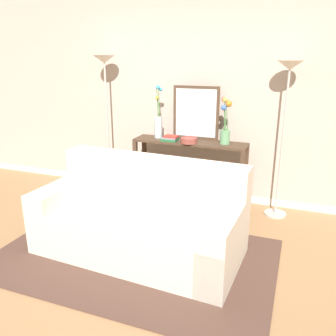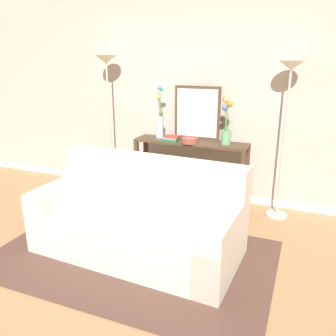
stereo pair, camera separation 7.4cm
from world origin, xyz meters
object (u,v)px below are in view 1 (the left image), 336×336
object	(u,v)px
floor_lamp_right	(287,97)
vase_short_flowers	(225,127)
book_row_under_console	(163,195)
couch	(141,221)
fruit_bowl	(189,140)
console_table	(189,161)
wall_mirror	(196,113)
floor_lamp_left	(106,87)
vase_tall_flowers	(158,123)
book_stack	(170,138)

from	to	relation	value
floor_lamp_right	vase_short_flowers	size ratio (longest dim) A/B	3.21
book_row_under_console	vase_short_flowers	bearing A→B (deg)	0.08
couch	fruit_bowl	world-z (taller)	fruit_bowl
console_table	book_row_under_console	distance (m)	0.63
floor_lamp_right	wall_mirror	size ratio (longest dim) A/B	2.72
wall_mirror	vase_short_flowers	size ratio (longest dim) A/B	1.18
vase_short_flowers	book_row_under_console	world-z (taller)	vase_short_flowers
wall_mirror	fruit_bowl	xyz separation A→B (m)	(-0.01, -0.23, -0.29)
console_table	book_row_under_console	bearing A→B (deg)	-180.00
floor_lamp_left	book_row_under_console	distance (m)	1.61
wall_mirror	vase_tall_flowers	xyz separation A→B (m)	(-0.46, -0.10, -0.14)
book_stack	book_row_under_console	distance (m)	0.82
vase_short_flowers	book_stack	distance (m)	0.69
book_stack	book_row_under_console	size ratio (longest dim) A/B	0.46
console_table	book_row_under_console	world-z (taller)	console_table
floor_lamp_left	floor_lamp_right	bearing A→B (deg)	0.00
vase_short_flowers	book_stack	xyz separation A→B (m)	(-0.66, -0.08, -0.18)
book_stack	wall_mirror	bearing A→B (deg)	38.50
floor_lamp_left	vase_tall_flowers	size ratio (longest dim) A/B	2.77
wall_mirror	book_row_under_console	bearing A→B (deg)	-161.29
vase_tall_flowers	book_stack	distance (m)	0.28
floor_lamp_right	book_stack	bearing A→B (deg)	-175.36
floor_lamp_right	book_stack	world-z (taller)	floor_lamp_right
couch	vase_short_flowers	world-z (taller)	vase_short_flowers
book_stack	console_table	bearing A→B (deg)	17.90
couch	floor_lamp_left	size ratio (longest dim) A/B	1.07
couch	book_stack	size ratio (longest dim) A/B	9.98
console_table	vase_short_flowers	bearing A→B (deg)	0.14
fruit_bowl	book_stack	world-z (taller)	same
floor_lamp_right	couch	bearing A→B (deg)	-131.92
console_table	fruit_bowl	bearing A→B (deg)	-78.31
console_table	book_row_under_console	xyz separation A→B (m)	(-0.36, -0.00, -0.51)
fruit_bowl	wall_mirror	bearing A→B (deg)	87.26
console_table	wall_mirror	world-z (taller)	wall_mirror
floor_lamp_right	vase_tall_flowers	world-z (taller)	floor_lamp_right
floor_lamp_left	vase_short_flowers	bearing A→B (deg)	-1.12
couch	floor_lamp_right	xyz separation A→B (m)	(1.17, 1.30, 1.09)
wall_mirror	floor_lamp_left	bearing A→B (deg)	-175.20
vase_tall_flowers	fruit_bowl	bearing A→B (deg)	-16.23
floor_lamp_right	book_row_under_console	distance (m)	1.98
console_table	vase_short_flowers	distance (m)	0.64
vase_short_flowers	book_stack	bearing A→B (deg)	-173.50
vase_short_flowers	book_stack	size ratio (longest dim) A/B	2.81
couch	book_row_under_console	distance (m)	1.33
couch	wall_mirror	bearing A→B (deg)	85.37
floor_lamp_left	couch	bearing A→B (deg)	-50.15
wall_mirror	vase_tall_flowers	bearing A→B (deg)	-168.15
vase_tall_flowers	book_row_under_console	bearing A→B (deg)	-27.54
console_table	book_row_under_console	size ratio (longest dim) A/B	3.27
console_table	floor_lamp_left	world-z (taller)	floor_lamp_left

